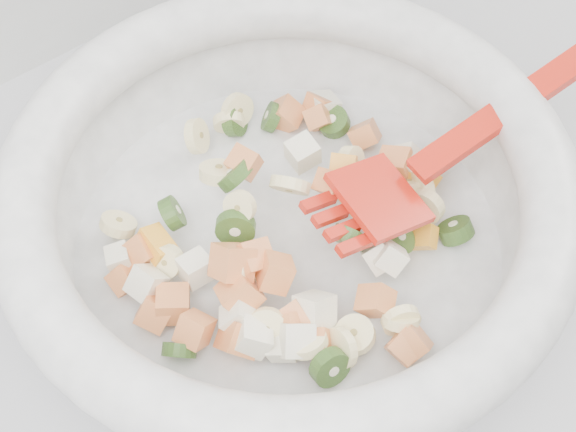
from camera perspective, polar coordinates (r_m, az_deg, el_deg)
mixing_bowl at (r=0.59m, az=0.05°, el=0.60°), size 0.46×0.38×0.12m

